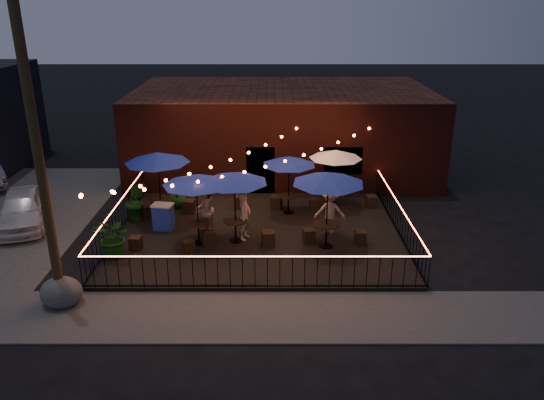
{
  "coord_description": "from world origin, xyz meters",
  "views": [
    {
      "loc": [
        0.49,
        -15.44,
        8.03
      ],
      "look_at": [
        0.49,
        2.1,
        1.33
      ],
      "focal_mm": 35.0,
      "sensor_mm": 36.0,
      "label": 1
    }
  ],
  "objects": [
    {
      "name": "cafe_table_1",
      "position": [
        -3.7,
        3.1,
        2.57
      ],
      "size": [
        2.61,
        2.61,
        2.65
      ],
      "rotation": [
        0.0,
        0.0,
        0.09
      ],
      "color": "black",
      "rests_on": "patio"
    },
    {
      "name": "car_white",
      "position": [
        -8.85,
        2.88,
        0.67
      ],
      "size": [
        2.77,
        4.23,
        1.34
      ],
      "primitive_type": "imported",
      "rotation": [
        0.0,
        0.0,
        0.33
      ],
      "color": "silver",
      "rests_on": "ground"
    },
    {
      "name": "bistro_chair_11",
      "position": [
        4.47,
        4.43,
        0.38
      ],
      "size": [
        0.44,
        0.44,
        0.46
      ],
      "primitive_type": "cube",
      "rotation": [
        0.0,
        0.0,
        3.28
      ],
      "color": "black",
      "rests_on": "patio"
    },
    {
      "name": "cafe_table_0",
      "position": [
        -2.02,
        1.05,
        2.41
      ],
      "size": [
        2.28,
        2.28,
        2.48
      ],
      "rotation": [
        0.0,
        0.0,
        0.01
      ],
      "color": "black",
      "rests_on": "patio"
    },
    {
      "name": "bistro_chair_9",
      "position": [
        3.52,
        1.03,
        0.37
      ],
      "size": [
        0.37,
        0.37,
        0.44
      ],
      "primitive_type": "cube",
      "rotation": [
        0.0,
        0.0,
        3.15
      ],
      "color": "black",
      "rests_on": "patio"
    },
    {
      "name": "brick_building",
      "position": [
        1.0,
        9.99,
        2.0
      ],
      "size": [
        14.0,
        8.0,
        4.0
      ],
      "color": "#36120E",
      "rests_on": "ground"
    },
    {
      "name": "bistro_chair_5",
      "position": [
        0.36,
        0.9,
        0.39
      ],
      "size": [
        0.47,
        0.47,
        0.49
      ],
      "primitive_type": "cube",
      "rotation": [
        0.0,
        0.0,
        3.3
      ],
      "color": "black",
      "rests_on": "patio"
    },
    {
      "name": "utility_pole",
      "position": [
        -5.4,
        -2.6,
        4.0
      ],
      "size": [
        0.26,
        0.26,
        8.0
      ],
      "primitive_type": "cylinder",
      "color": "#322614",
      "rests_on": "ground"
    },
    {
      "name": "cafe_table_2",
      "position": [
        -0.76,
        1.21,
        2.44
      ],
      "size": [
        2.85,
        2.85,
        2.5
      ],
      "rotation": [
        0.0,
        0.0,
        -0.31
      ],
      "color": "black",
      "rests_on": "patio"
    },
    {
      "name": "festoon_lights",
      "position": [
        -1.01,
        1.7,
        2.52
      ],
      "size": [
        10.02,
        8.72,
        1.32
      ],
      "color": "#FE5C26",
      "rests_on": "ground"
    },
    {
      "name": "bistro_chair_4",
      "position": [
        -1.69,
        0.93,
        0.39
      ],
      "size": [
        0.54,
        0.54,
        0.49
      ],
      "primitive_type": "cube",
      "rotation": [
        0.0,
        0.0,
        0.4
      ],
      "color": "black",
      "rests_on": "patio"
    },
    {
      "name": "fence_left",
      "position": [
        -5.0,
        2.0,
        0.66
      ],
      "size": [
        0.04,
        8.0,
        1.04
      ],
      "rotation": [
        0.0,
        0.0,
        1.57
      ],
      "color": "black",
      "rests_on": "patio"
    },
    {
      "name": "cooler",
      "position": [
        -3.45,
        2.23,
        0.64
      ],
      "size": [
        0.8,
        0.63,
        0.96
      ],
      "rotation": [
        0.0,
        0.0,
        -0.16
      ],
      "color": "blue",
      "rests_on": "patio"
    },
    {
      "name": "cafe_table_4",
      "position": [
        2.31,
        0.78,
        2.56
      ],
      "size": [
        2.93,
        2.93,
        2.64
      ],
      "rotation": [
        0.0,
        0.0,
        0.26
      ],
      "color": "black",
      "rests_on": "patio"
    },
    {
      "name": "bistro_chair_10",
      "position": [
        2.18,
        4.26,
        0.36
      ],
      "size": [
        0.38,
        0.38,
        0.41
      ],
      "primitive_type": "cube",
      "rotation": [
        0.0,
        0.0,
        0.09
      ],
      "color": "black",
      "rests_on": "patio"
    },
    {
      "name": "bistro_chair_6",
      "position": [
        -0.75,
        4.31,
        0.4
      ],
      "size": [
        0.5,
        0.5,
        0.5
      ],
      "primitive_type": "cube",
      "rotation": [
        0.0,
        0.0,
        -0.21
      ],
      "color": "black",
      "rests_on": "patio"
    },
    {
      "name": "ground",
      "position": [
        0.0,
        0.0,
        0.0
      ],
      "size": [
        110.0,
        110.0,
        0.0
      ],
      "primitive_type": "plane",
      "color": "black",
      "rests_on": "ground"
    },
    {
      "name": "fence_front",
      "position": [
        0.0,
        -2.0,
        0.66
      ],
      "size": [
        10.0,
        0.04,
        1.04
      ],
      "color": "black",
      "rests_on": "patio"
    },
    {
      "name": "boulder",
      "position": [
        -5.35,
        -2.66,
        0.4
      ],
      "size": [
        1.22,
        1.12,
        0.79
      ],
      "primitive_type": "ellipsoid",
      "rotation": [
        0.0,
        0.0,
        -0.28
      ],
      "color": "#464641",
      "rests_on": "ground"
    },
    {
      "name": "patio",
      "position": [
        0.0,
        2.0,
        0.07
      ],
      "size": [
        10.0,
        8.0,
        0.15
      ],
      "primitive_type": "cube",
      "color": "black",
      "rests_on": "ground"
    },
    {
      "name": "fence_right",
      "position": [
        5.0,
        2.0,
        0.66
      ],
      "size": [
        0.04,
        8.0,
        1.04
      ],
      "rotation": [
        0.0,
        0.0,
        1.57
      ],
      "color": "black",
      "rests_on": "patio"
    },
    {
      "name": "potted_shrub_c",
      "position": [
        -3.3,
        4.36,
        0.76
      ],
      "size": [
        0.78,
        0.78,
        1.22
      ],
      "primitive_type": "imported",
      "rotation": [
        0.0,
        0.0,
        0.16
      ],
      "color": "#1D4112",
      "rests_on": "patio"
    },
    {
      "name": "bistro_chair_3",
      "position": [
        -2.76,
        3.83,
        0.4
      ],
      "size": [
        0.49,
        0.49,
        0.51
      ],
      "primitive_type": "cube",
      "rotation": [
        0.0,
        0.0,
        2.99
      ],
      "color": "black",
      "rests_on": "patio"
    },
    {
      "name": "cafe_table_3",
      "position": [
        1.13,
        3.77,
        2.25
      ],
      "size": [
        2.68,
        2.68,
        2.3
      ],
      "rotation": [
        0.0,
        0.0,
        0.36
      ],
      "color": "black",
      "rests_on": "patio"
    },
    {
      "name": "bistro_chair_1",
      "position": [
        -2.27,
        0.34,
        0.36
      ],
      "size": [
        0.47,
        0.47,
        0.43
      ],
      "primitive_type": "cube",
      "rotation": [
        0.0,
        0.0,
        3.55
      ],
      "color": "black",
      "rests_on": "patio"
    },
    {
      "name": "patron_c",
      "position": [
        2.54,
        1.9,
        0.98
      ],
      "size": [
        1.13,
        0.71,
        1.66
      ],
      "primitive_type": "imported",
      "rotation": [
        0.0,
        0.0,
        3.05
      ],
      "color": "tan",
      "rests_on": "patio"
    },
    {
      "name": "potted_shrub_b",
      "position": [
        -4.6,
        3.05,
        0.92
      ],
      "size": [
        0.97,
        0.84,
        1.54
      ],
      "primitive_type": "imported",
      "rotation": [
        0.0,
        0.0,
        0.2
      ],
      "color": "#153811",
      "rests_on": "patio"
    },
    {
      "name": "potted_shrub_a",
      "position": [
        -4.6,
        0.03,
        0.84
      ],
      "size": [
        1.57,
        1.49,
        1.37
      ],
      "primitive_type": "imported",
      "rotation": [
        0.0,
        0.0,
        -0.42
      ],
      "color": "#173D13",
      "rests_on": "patio"
    },
    {
      "name": "bistro_chair_8",
      "position": [
        1.76,
        1.15,
        0.38
      ],
      "size": [
        0.45,
        0.45,
        0.45
      ],
      "primitive_type": "cube",
      "rotation": [
        0.0,
        0.0,
        0.2
      ],
      "color": "black",
      "rests_on": "patio"
    },
    {
      "name": "cafe_table_5",
      "position": [
        2.99,
        4.62,
        2.26
      ],
      "size": [
        2.42,
        2.42,
        2.31
      ],
      "rotation": [
        0.0,
        0.0,
        -0.17
      ],
      "color": "black",
      "rests_on": "patio"
    },
    {
      "name": "sidewalk",
      "position": [
        0.0,
        -3.25,
        0.03
      ],
      "size": [
        18.0,
        2.5,
        0.05
      ],
      "primitive_type": "cube",
      "color": "#3D3A38",
      "rests_on": "ground"
    },
    {
      "name": "patron_a",
      "position": [
        -0.46,
        1.41,
        1.01
      ],
      "size": [
        0.58,
        0.72,
        1.72
      ],
      "primitive_type": "imported",
      "rotation": [
        0.0,
        0.0,
        1.26
      ],
      "color": "tan",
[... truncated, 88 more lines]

